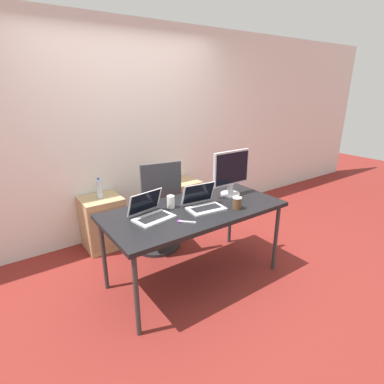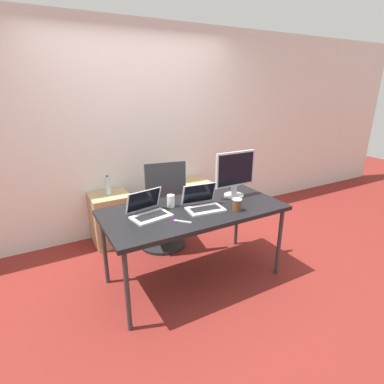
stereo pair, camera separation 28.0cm
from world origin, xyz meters
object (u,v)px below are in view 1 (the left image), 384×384
(laptop_left, at_px, (151,213))
(laptop_right, at_px, (203,203))
(monitor, at_px, (231,173))
(office_chair, at_px, (157,216))
(cabinet_left, at_px, (103,222))
(cabinet_right, at_px, (181,202))
(coffee_cup_brown, at_px, (237,203))
(water_bottle, at_px, (99,189))
(coffee_cup_white, at_px, (171,202))

(laptop_left, relative_size, laptop_right, 1.03)
(laptop_left, bearing_deg, monitor, 1.91)
(office_chair, height_order, monitor, monitor)
(laptop_left, relative_size, monitor, 0.78)
(cabinet_left, height_order, cabinet_right, same)
(cabinet_left, height_order, laptop_right, laptop_right)
(laptop_right, distance_m, coffee_cup_brown, 0.31)
(cabinet_right, relative_size, monitor, 1.33)
(laptop_left, height_order, coffee_cup_brown, laptop_left)
(laptop_right, bearing_deg, office_chair, 96.43)
(cabinet_right, xyz_separation_m, monitor, (-0.09, -1.09, 0.70))
(water_bottle, height_order, monitor, monitor)
(coffee_cup_white, bearing_deg, laptop_left, -159.97)
(coffee_cup_brown, bearing_deg, cabinet_left, 120.74)
(cabinet_left, xyz_separation_m, monitor, (1.04, -1.09, 0.70))
(cabinet_right, height_order, laptop_right, laptop_right)
(water_bottle, bearing_deg, laptop_left, -85.81)
(coffee_cup_brown, bearing_deg, laptop_left, 159.28)
(laptop_left, distance_m, monitor, 0.98)
(coffee_cup_brown, bearing_deg, office_chair, 109.13)
(laptop_left, distance_m, laptop_right, 0.51)
(cabinet_right, height_order, coffee_cup_brown, coffee_cup_brown)
(office_chair, height_order, cabinet_right, office_chair)
(cabinet_left, relative_size, laptop_right, 1.75)
(office_chair, distance_m, cabinet_right, 0.77)
(office_chair, distance_m, cabinet_left, 0.68)
(laptop_left, relative_size, coffee_cup_white, 3.12)
(water_bottle, bearing_deg, office_chair, -41.65)
(office_chair, relative_size, monitor, 2.34)
(laptop_left, height_order, monitor, monitor)
(cabinet_right, xyz_separation_m, laptop_right, (-0.54, -1.21, 0.50))
(office_chair, height_order, laptop_right, office_chair)
(office_chair, xyz_separation_m, laptop_right, (0.09, -0.76, 0.39))
(coffee_cup_brown, bearing_deg, laptop_right, 141.84)
(monitor, bearing_deg, water_bottle, 133.62)
(laptop_left, xyz_separation_m, coffee_cup_white, (0.26, 0.09, 0.01))
(water_bottle, distance_m, laptop_right, 1.35)
(cabinet_right, xyz_separation_m, laptop_left, (-1.04, -1.12, 0.50))
(cabinet_left, height_order, water_bottle, water_bottle)
(cabinet_right, distance_m, laptop_left, 1.61)
(laptop_right, bearing_deg, cabinet_right, 66.03)
(monitor, distance_m, coffee_cup_brown, 0.42)
(cabinet_right, bearing_deg, laptop_left, -133.02)
(office_chair, xyz_separation_m, monitor, (0.54, -0.64, 0.59))
(water_bottle, xyz_separation_m, coffee_cup_white, (0.34, -1.03, 0.09))
(laptop_left, distance_m, coffee_cup_brown, 0.80)
(cabinet_left, relative_size, laptop_left, 1.69)
(cabinet_right, xyz_separation_m, coffee_cup_brown, (-0.29, -1.40, 0.51))
(coffee_cup_white, bearing_deg, water_bottle, 108.48)
(cabinet_left, bearing_deg, laptop_left, -85.80)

